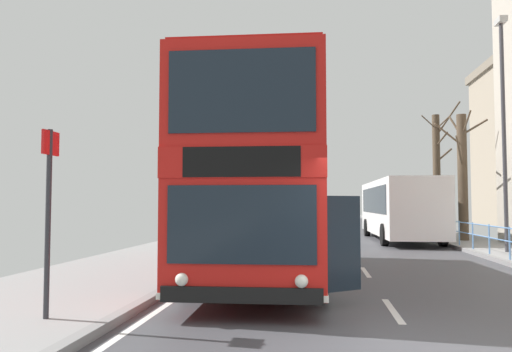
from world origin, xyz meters
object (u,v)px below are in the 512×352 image
double_decker_bus_main (266,183)px  bare_tree_far_02 (462,174)px  bare_tree_far_00 (437,172)px  street_lamp_far_side (503,116)px  background_bus_far_lane (399,208)px  bus_stop_sign_near (49,202)px

double_decker_bus_main → bare_tree_far_02: bearing=55.5°
bare_tree_far_00 → bare_tree_far_02: bare_tree_far_00 is taller
double_decker_bus_main → street_lamp_far_side: 10.11m
background_bus_far_lane → bare_tree_far_00: 5.57m
street_lamp_far_side → bare_tree_far_02: size_ratio=1.37×
double_decker_bus_main → street_lamp_far_side: bearing=37.1°
bare_tree_far_00 → double_decker_bus_main: bearing=-115.1°
bus_stop_sign_near → double_decker_bus_main: bearing=64.1°
bus_stop_sign_near → bare_tree_far_00: bearing=64.7°
bare_tree_far_00 → bare_tree_far_02: size_ratio=1.24×
background_bus_far_lane → bare_tree_far_02: 3.45m
background_bus_far_lane → bus_stop_sign_near: size_ratio=3.79×
bare_tree_far_00 → bare_tree_far_02: (-0.22, -5.86, -0.47)m
double_decker_bus_main → bare_tree_far_00: bearing=64.9°
background_bus_far_lane → bare_tree_far_00: size_ratio=1.41×
bus_stop_sign_near → bare_tree_far_02: size_ratio=0.46×
street_lamp_far_side → bus_stop_sign_near: bearing=-132.6°
double_decker_bus_main → bus_stop_sign_near: double_decker_bus_main is taller
double_decker_bus_main → bare_tree_far_00: 19.29m
double_decker_bus_main → background_bus_far_lane: size_ratio=0.97×
bus_stop_sign_near → bare_tree_far_02: bare_tree_far_02 is taller
double_decker_bus_main → bare_tree_far_00: (8.16, 17.43, 1.34)m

